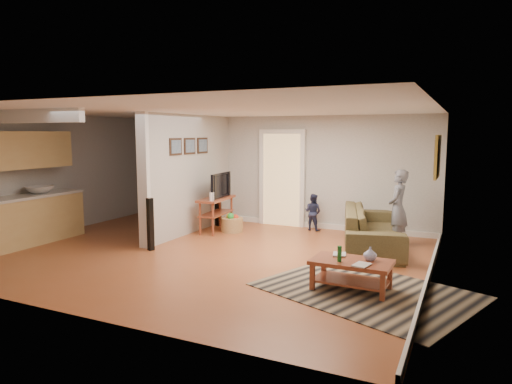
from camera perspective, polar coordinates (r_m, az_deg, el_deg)
ground at (r=8.18m, az=-6.52°, el=-7.66°), size 7.50×7.50×0.00m
room_shell at (r=8.88m, az=-11.09°, el=2.98°), size 7.54×6.02×2.52m
area_rug at (r=6.45m, az=13.61°, el=-11.92°), size 3.19×2.77×0.01m
sofa at (r=8.83m, az=14.24°, el=-6.73°), size 1.57×2.68×0.73m
coffee_table at (r=6.37m, az=12.00°, el=-9.13°), size 1.07×0.65×0.63m
tv_console at (r=9.89m, az=-4.93°, el=-1.09°), size 0.55×1.20×1.00m
speaker_left at (r=8.48m, az=-13.07°, el=-3.95°), size 0.12×0.12×0.96m
speaker_right at (r=10.47m, az=-4.78°, el=-1.33°), size 0.14×0.14×1.07m
toy_basket at (r=9.87m, az=-3.02°, el=-3.99°), size 0.47×0.47×0.42m
child at (r=9.09m, az=17.14°, el=-6.42°), size 0.37×0.55×1.45m
toddler at (r=10.12m, az=7.09°, el=-4.76°), size 0.44×0.37×0.80m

